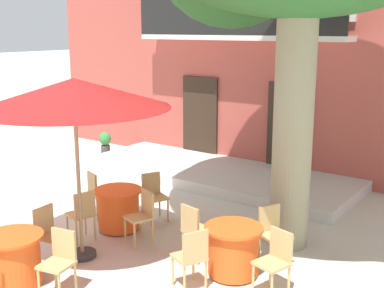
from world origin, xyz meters
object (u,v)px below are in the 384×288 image
at_px(cafe_chair_middle_1, 192,255).
at_px(cafe_chair_middle_2, 276,258).
at_px(cafe_table_near_tree, 119,209).
at_px(cafe_umbrella, 74,94).
at_px(cafe_chair_front_2, 49,231).
at_px(cafe_chair_near_tree_1, 154,193).
at_px(cafe_chair_front_1, 60,258).
at_px(cafe_table_front, 14,260).
at_px(cafe_chair_near_tree_0, 142,213).
at_px(ground_planter_left, 105,143).
at_px(cafe_table_middle, 233,250).
at_px(cafe_chair_near_tree_3, 82,212).
at_px(cafe_chair_middle_3, 273,231).
at_px(cafe_chair_middle_0, 195,228).
at_px(cafe_chair_near_tree_2, 98,191).

height_order(cafe_chair_middle_1, cafe_chair_middle_2, same).
distance_m(cafe_table_near_tree, cafe_umbrella, 2.52).
height_order(cafe_chair_middle_2, cafe_chair_front_2, same).
xyz_separation_m(cafe_chair_near_tree_1, cafe_chair_front_1, (0.73, -2.84, 0.00)).
distance_m(cafe_chair_near_tree_1, cafe_table_front, 3.07).
height_order(cafe_chair_near_tree_0, cafe_chair_middle_1, same).
xyz_separation_m(cafe_chair_front_1, ground_planter_left, (-4.99, 5.76, -0.13)).
relative_size(cafe_table_middle, cafe_chair_middle_1, 0.95).
height_order(cafe_table_near_tree, cafe_umbrella, cafe_umbrella).
xyz_separation_m(cafe_chair_near_tree_3, ground_planter_left, (-3.91, 4.39, -0.13)).
height_order(cafe_chair_near_tree_0, cafe_chair_front_1, same).
height_order(cafe_chair_near_tree_3, cafe_table_front, cafe_chair_near_tree_3).
relative_size(cafe_chair_near_tree_3, cafe_umbrella, 0.31).
relative_size(cafe_table_front, ground_planter_left, 1.22).
height_order(cafe_chair_near_tree_0, cafe_table_middle, cafe_chair_near_tree_0).
height_order(cafe_chair_middle_1, cafe_chair_middle_3, same).
distance_m(cafe_chair_middle_3, cafe_umbrella, 3.65).
xyz_separation_m(cafe_chair_near_tree_3, cafe_chair_front_2, (0.21, -0.86, 0.00)).
xyz_separation_m(cafe_table_near_tree, cafe_umbrella, (0.31, -1.16, 2.22)).
height_order(cafe_table_front, ground_planter_left, cafe_table_front).
height_order(cafe_chair_middle_0, cafe_chair_middle_2, same).
relative_size(cafe_chair_near_tree_3, cafe_chair_middle_3, 1.00).
bearing_deg(cafe_table_near_tree, cafe_chair_near_tree_3, -99.14).
xyz_separation_m(cafe_chair_near_tree_3, cafe_chair_middle_0, (1.94, 0.55, 0.00)).
xyz_separation_m(cafe_umbrella, ground_planter_left, (-4.34, 4.80, -2.21)).
relative_size(cafe_chair_near_tree_3, ground_planter_left, 1.28).
xyz_separation_m(cafe_table_near_tree, cafe_table_middle, (2.57, -0.27, 0.00)).
distance_m(cafe_chair_near_tree_0, cafe_table_middle, 1.85).
distance_m(cafe_chair_near_tree_3, cafe_chair_middle_2, 3.45).
distance_m(cafe_chair_middle_3, cafe_chair_front_1, 3.18).
distance_m(cafe_chair_near_tree_0, cafe_table_front, 2.22).
bearing_deg(cafe_table_front, cafe_table_near_tree, 95.75).
xyz_separation_m(cafe_chair_middle_2, cafe_chair_middle_3, (-0.46, 0.83, 0.00)).
height_order(cafe_chair_near_tree_3, cafe_chair_middle_3, same).
relative_size(cafe_chair_middle_0, ground_planter_left, 1.28).
relative_size(cafe_chair_near_tree_2, cafe_chair_middle_2, 1.00).
height_order(cafe_chair_middle_2, cafe_umbrella, cafe_umbrella).
bearing_deg(cafe_chair_front_2, cafe_chair_middle_1, 15.35).
height_order(cafe_chair_middle_1, cafe_table_front, cafe_chair_middle_1).
bearing_deg(cafe_chair_middle_0, cafe_chair_near_tree_1, 150.35).
bearing_deg(cafe_umbrella, cafe_chair_near_tree_0, 66.69).
height_order(cafe_chair_near_tree_1, cafe_table_front, cafe_chair_near_tree_1).
height_order(cafe_chair_middle_3, cafe_umbrella, cafe_umbrella).
relative_size(cafe_chair_near_tree_0, cafe_chair_near_tree_1, 1.00).
bearing_deg(cafe_table_middle, cafe_chair_near_tree_3, -170.00).
relative_size(cafe_table_middle, cafe_table_front, 1.00).
bearing_deg(cafe_table_near_tree, cafe_umbrella, -75.06).
bearing_deg(cafe_chair_near_tree_1, cafe_chair_middle_0, -29.65).
bearing_deg(cafe_chair_near_tree_3, cafe_chair_near_tree_2, 122.97).
xyz_separation_m(cafe_chair_middle_0, cafe_chair_front_1, (-0.87, -1.93, 0.00)).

